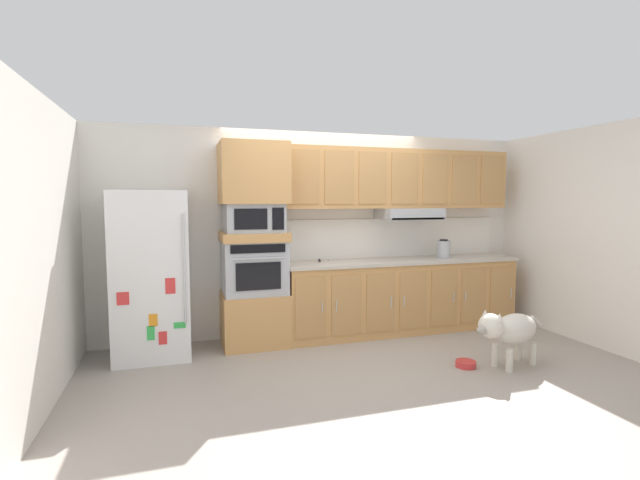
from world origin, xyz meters
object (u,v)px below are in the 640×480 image
dog (510,330)px  dog_food_bowl (466,364)px  microwave (254,218)px  electric_kettle (444,249)px  refrigerator (151,274)px  built_in_oven (254,267)px  screwdriver (320,260)px

dog → dog_food_bowl: (-0.41, 0.13, -0.35)m
dog_food_bowl → dog: bearing=-17.6°
microwave → electric_kettle: microwave is taller
dog → dog_food_bowl: dog is taller
refrigerator → dog_food_bowl: 3.36m
refrigerator → dog: size_ratio=1.82×
electric_kettle → dog_food_bowl: 1.74m
electric_kettle → microwave: bearing=178.9°
refrigerator → microwave: refrigerator is taller
built_in_oven → dog: (2.30, -1.48, -0.52)m
microwave → dog_food_bowl: (1.89, -1.35, -1.43)m
built_in_oven → screwdriver: bearing=6.7°
screwdriver → dog_food_bowl: 2.01m
refrigerator → electric_kettle: bearing=0.3°
screwdriver → dog_food_bowl: (1.07, -1.45, -0.90)m
refrigerator → screwdriver: size_ratio=11.75×
refrigerator → dog: refrigerator is taller
screwdriver → electric_kettle: (1.62, -0.14, 0.10)m
built_in_oven → screwdriver: built_in_oven is taller
electric_kettle → built_in_oven: bearing=178.9°
refrigerator → dog_food_bowl: refrigerator is taller
screwdriver → dog: 2.23m
screwdriver → electric_kettle: electric_kettle is taller
screwdriver → dog_food_bowl: size_ratio=0.75×
dog_food_bowl → refrigerator: bearing=156.8°
electric_kettle → dog_food_bowl: (-0.55, -1.30, -1.00)m
refrigerator → screwdriver: refrigerator is taller
built_in_oven → screwdriver: size_ratio=4.67×
built_in_oven → dog_food_bowl: 2.48m
refrigerator → dog_food_bowl: bearing=-23.2°
refrigerator → electric_kettle: refrigerator is taller
screwdriver → dog_food_bowl: screwdriver is taller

